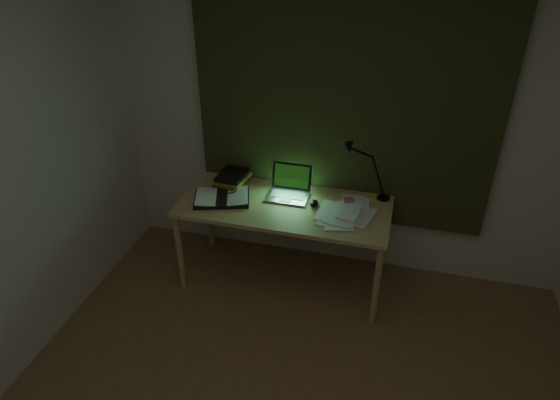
# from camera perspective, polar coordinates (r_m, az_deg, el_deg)

# --- Properties ---
(wall_back) EXTENTS (3.50, 0.00, 2.50)m
(wall_back) POSITION_cam_1_polar(r_m,az_deg,el_deg) (3.74, 7.25, 9.10)
(wall_back) COLOR silver
(wall_back) RESTS_ON ground
(curtain) EXTENTS (2.20, 0.06, 2.00)m
(curtain) POSITION_cam_1_polar(r_m,az_deg,el_deg) (3.64, 7.36, 11.80)
(curtain) COLOR #262E17
(curtain) RESTS_ON wall_back
(desk) EXTENTS (1.56, 0.68, 0.71)m
(desk) POSITION_cam_1_polar(r_m,az_deg,el_deg) (3.87, 0.46, -5.01)
(desk) COLOR #D7B774
(desk) RESTS_ON floor
(laptop) EXTENTS (0.31, 0.35, 0.22)m
(laptop) POSITION_cam_1_polar(r_m,az_deg,el_deg) (3.70, 0.87, 1.75)
(laptop) COLOR silver
(laptop) RESTS_ON desk
(open_textbook) EXTENTS (0.48, 0.40, 0.03)m
(open_textbook) POSITION_cam_1_polar(r_m,az_deg,el_deg) (3.75, -6.65, 0.30)
(open_textbook) COLOR white
(open_textbook) RESTS_ON desk
(book_stack) EXTENTS (0.26, 0.29, 0.10)m
(book_stack) POSITION_cam_1_polar(r_m,az_deg,el_deg) (3.93, -5.61, 2.47)
(book_stack) COLOR white
(book_stack) RESTS_ON desk
(loose_papers) EXTENTS (0.43, 0.44, 0.02)m
(loose_papers) POSITION_cam_1_polar(r_m,az_deg,el_deg) (3.61, 7.16, -1.27)
(loose_papers) COLOR white
(loose_papers) RESTS_ON desk
(mouse) EXTENTS (0.06, 0.10, 0.04)m
(mouse) POSITION_cam_1_polar(r_m,az_deg,el_deg) (3.66, 3.87, -0.37)
(mouse) COLOR black
(mouse) RESTS_ON desk
(sticky_yellow) EXTENTS (0.08, 0.08, 0.02)m
(sticky_yellow) POSITION_cam_1_polar(r_m,az_deg,el_deg) (3.82, 10.38, 0.39)
(sticky_yellow) COLOR #CAD32C
(sticky_yellow) RESTS_ON desk
(sticky_pink) EXTENTS (0.10, 0.10, 0.02)m
(sticky_pink) POSITION_cam_1_polar(r_m,az_deg,el_deg) (3.74, 7.85, -0.05)
(sticky_pink) COLOR #D75398
(sticky_pink) RESTS_ON desk
(desk_lamp) EXTENTS (0.35, 0.28, 0.50)m
(desk_lamp) POSITION_cam_1_polar(r_m,az_deg,el_deg) (3.70, 12.16, 3.46)
(desk_lamp) COLOR black
(desk_lamp) RESTS_ON desk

